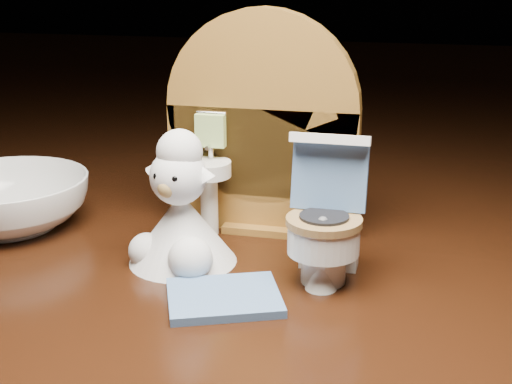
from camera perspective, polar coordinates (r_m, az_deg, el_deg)
backdrop_panel at (r=0.48m, az=0.42°, el=4.46°), size 0.13×0.05×0.15m
toy_toilet at (r=0.42m, az=5.69°, el=-2.72°), size 0.05×0.06×0.09m
bath_mat at (r=0.40m, az=-2.58°, el=-8.43°), size 0.08×0.07×0.00m
toilet_brush at (r=0.41m, az=5.25°, el=-6.24°), size 0.02×0.02×0.04m
plush_lamb at (r=0.44m, az=-6.07°, el=-2.03°), size 0.07×0.07×0.09m
ceramic_bowl at (r=0.53m, az=-19.34°, el=-0.79°), size 0.12×0.12×0.04m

